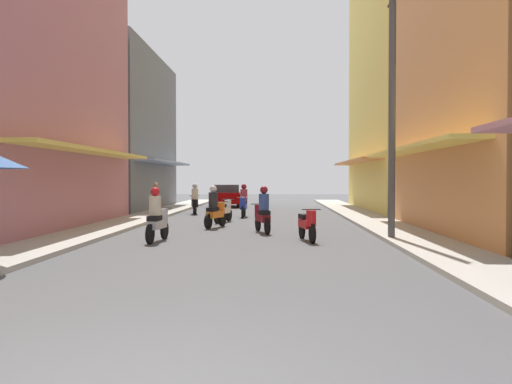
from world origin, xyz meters
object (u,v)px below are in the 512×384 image
motorbike_silver (157,217)px  motorbike_maroon (263,212)px  parked_car (227,195)px  motorbike_black (195,201)px  motorbike_white (224,210)px  motorbike_red (307,224)px  utility_pole (392,108)px  pedestrian_foreground (156,199)px  motorbike_orange (215,209)px  motorbike_blue (244,202)px

motorbike_silver → motorbike_maroon: size_ratio=1.03×
parked_car → motorbike_black: bearing=-97.5°
motorbike_white → parked_car: parked_car is taller
motorbike_black → motorbike_red: motorbike_black is taller
parked_car → utility_pole: 20.29m
motorbike_silver → pedestrian_foreground: bearing=103.2°
motorbike_red → motorbike_orange: bearing=127.8°
pedestrian_foreground → parked_car: bearing=73.1°
motorbike_silver → motorbike_white: bearing=79.8°
motorbike_orange → motorbike_red: size_ratio=0.97×
parked_car → pedestrian_foreground: 9.19m
motorbike_black → motorbike_maroon: size_ratio=1.01×
pedestrian_foreground → motorbike_blue: bearing=-7.1°
motorbike_maroon → pedestrian_foreground: 9.62m
motorbike_red → pedestrian_foreground: size_ratio=1.09×
motorbike_black → motorbike_white: motorbike_black is taller
motorbike_black → motorbike_maroon: same height
motorbike_black → utility_pole: size_ratio=0.23×
motorbike_white → utility_pole: size_ratio=0.23×
motorbike_black → pedestrian_foreground: 2.23m
motorbike_blue → motorbike_white: 3.19m
motorbike_orange → motorbike_maroon: (1.81, -1.76, 0.00)m
motorbike_red → motorbike_white: bearing=115.3°
motorbike_orange → pedestrian_foreground: (-3.64, 6.16, 0.12)m
motorbike_black → motorbike_white: 5.50m
motorbike_black → motorbike_orange: 7.86m
motorbike_blue → parked_car: (-1.69, 9.33, 0.04)m
motorbike_white → motorbike_blue: bearing=78.4°
motorbike_blue → motorbike_maroon: (1.10, -7.38, 0.00)m
motorbike_black → utility_pole: (7.58, -11.59, 3.17)m
motorbike_black → motorbike_blue: size_ratio=0.99×
parked_car → motorbike_orange: bearing=-86.3°
parked_car → pedestrian_foreground: (-2.66, -8.79, 0.08)m
motorbike_silver → utility_pole: 7.52m
utility_pole → motorbike_white: bearing=130.7°
motorbike_white → motorbike_red: 7.29m
motorbike_orange → utility_pole: utility_pole is taller
motorbike_maroon → utility_pole: size_ratio=0.23×
motorbike_silver → motorbike_red: motorbike_silver is taller
motorbike_white → parked_car: size_ratio=0.42×
motorbike_orange → utility_pole: 7.59m
parked_car → motorbike_red: bearing=-77.7°
motorbike_blue → utility_pole: bearing=-62.8°
motorbike_orange → pedestrian_foreground: size_ratio=1.06×
motorbike_white → motorbike_orange: bearing=-91.5°
motorbike_maroon → parked_car: motorbike_maroon is taller
motorbike_black → motorbike_blue: 3.32m
motorbike_black → motorbike_orange: size_ratio=1.02×
motorbike_black → pedestrian_foreground: size_ratio=1.09×
pedestrian_foreground → utility_pole: size_ratio=0.22×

